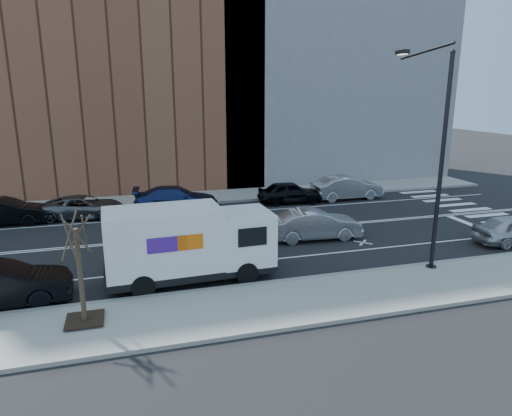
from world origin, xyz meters
TOP-DOWN VIEW (x-y plane):
  - ground at (0.00, 0.00)m, footprint 120.00×120.00m
  - sidewalk_near at (0.00, -8.80)m, footprint 44.00×3.60m
  - sidewalk_far at (0.00, 8.80)m, footprint 44.00×3.60m
  - curb_near at (0.00, -7.00)m, footprint 44.00×0.25m
  - curb_far at (0.00, 7.00)m, footprint 44.00×0.25m
  - crosswalk at (16.00, 0.00)m, footprint 3.00×14.00m
  - road_markings at (0.00, 0.00)m, footprint 40.00×8.60m
  - bldg_brick at (-8.00, 15.60)m, footprint 26.00×10.00m
  - bldg_concrete at (12.00, 15.60)m, footprint 20.00×10.00m
  - streetlight at (7.00, -6.91)m, footprint 0.44×4.02m
  - street_tree at (-7.00, -8.40)m, footprint 1.20×1.20m
  - fedex_van at (-3.16, -5.60)m, footprint 6.85×2.63m
  - far_parked_b at (-12.23, 5.31)m, footprint 4.71×1.72m
  - far_parked_c at (-8.00, 5.60)m, footprint 5.15×2.90m
  - far_parked_d at (-2.40, 5.95)m, footprint 5.51×2.62m
  - far_parked_e at (5.34, 5.69)m, footprint 4.55×2.11m
  - far_parked_f at (9.63, 5.71)m, footprint 5.09×1.85m
  - driving_sedan at (3.86, -2.04)m, footprint 4.88×1.98m

SIDE VIEW (x-z plane):
  - ground at x=0.00m, z-range 0.00..0.00m
  - crosswalk at x=16.00m, z-range 0.00..0.01m
  - road_markings at x=0.00m, z-range 0.00..0.01m
  - sidewalk_near at x=0.00m, z-range 0.00..0.15m
  - sidewalk_far at x=0.00m, z-range 0.00..0.15m
  - curb_near at x=0.00m, z-range 0.00..0.17m
  - curb_far at x=0.00m, z-range 0.00..0.17m
  - far_parked_c at x=-8.00m, z-range 0.00..1.36m
  - far_parked_e at x=5.34m, z-range 0.00..1.51m
  - far_parked_b at x=-12.23m, z-range 0.00..1.54m
  - far_parked_d at x=-2.40m, z-range 0.00..1.55m
  - driving_sedan at x=3.86m, z-range 0.00..1.58m
  - far_parked_f at x=9.63m, z-range 0.00..1.67m
  - street_tree at x=-7.00m, z-range -0.42..3.33m
  - fedex_van at x=-3.16m, z-range 0.08..3.17m
  - streetlight at x=7.00m, z-range 0.41..9.75m
  - bldg_brick at x=-8.00m, z-range 0.00..22.00m
  - bldg_concrete at x=12.00m, z-range 0.00..26.00m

